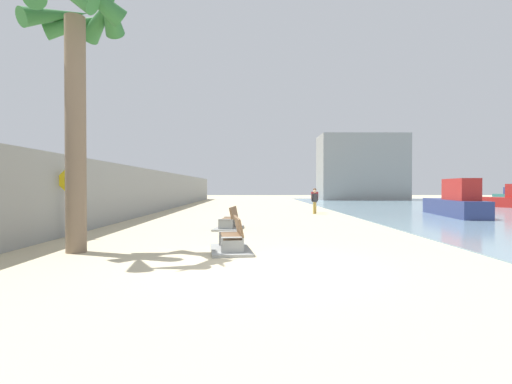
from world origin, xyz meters
name	(u,v)px	position (x,y,z in m)	size (l,w,h in m)	color
ground_plane	(255,213)	(0.00, 18.00, 0.00)	(120.00, 120.00, 0.00)	#C6B793
seawall	(148,192)	(-7.50, 18.00, 1.52)	(0.80, 64.00, 3.05)	gray
palm_tree	(76,44)	(-5.13, 1.94, 5.86)	(3.24, 3.22, 7.93)	#7A6651
bench_near	(231,243)	(-0.79, 2.05, 0.23)	(1.36, 2.22, 0.98)	gray
bench_far	(229,224)	(-1.20, 7.90, 0.23)	(1.32, 2.21, 0.98)	gray
person_walking	(315,200)	(4.08, 17.40, 0.95)	(0.49, 0.29, 1.64)	gold
person_standing	(315,198)	(4.31, 18.82, 1.04)	(0.53, 0.24, 1.77)	navy
boat_far_right	(509,196)	(34.06, 42.13, 0.69)	(1.93, 4.24, 1.78)	#337060
boat_nearest	(455,203)	(12.38, 14.80, 0.87)	(2.50, 7.42, 2.30)	navy
pedestrian_sign	(66,195)	(-6.86, 4.91, 1.56)	(0.85, 0.08, 2.50)	slate
harbor_building	(362,168)	(15.40, 46.00, 4.60)	(12.00, 6.00, 9.21)	gray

